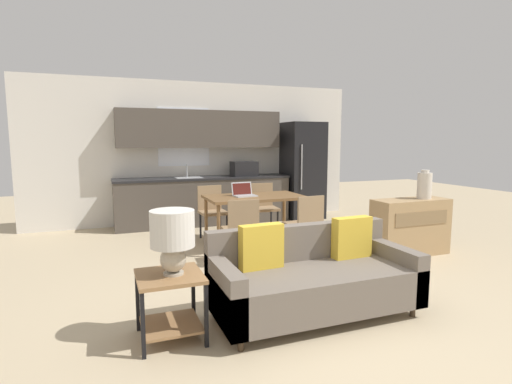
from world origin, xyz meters
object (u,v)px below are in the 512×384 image
at_px(couch, 311,278).
at_px(dining_chair_far_right, 264,205).
at_px(vase, 424,185).
at_px(table_lamp, 172,235).
at_px(credenza, 410,227).
at_px(dining_chair_near_left, 241,227).
at_px(dining_chair_far_left, 212,209).
at_px(dining_chair_near_right, 305,222).
at_px(laptop, 244,193).
at_px(refrigerator, 303,170).
at_px(side_table, 170,295).
at_px(dining_table, 254,201).

relative_size(couch, dining_chair_far_right, 2.16).
bearing_deg(vase, table_lamp, -161.47).
relative_size(credenza, dining_chair_near_left, 1.28).
height_order(vase, dining_chair_near_left, vase).
bearing_deg(dining_chair_far_left, dining_chair_near_right, -60.48).
distance_m(dining_chair_far_left, laptop, 0.81).
xyz_separation_m(refrigerator, side_table, (-3.38, -4.22, -0.61)).
bearing_deg(dining_chair_near_left, side_table, 59.40).
bearing_deg(refrigerator, dining_table, -133.79).
xyz_separation_m(dining_chair_far_left, laptop, (0.31, -0.68, 0.33)).
bearing_deg(vase, dining_chair_far_left, 143.57).
bearing_deg(dining_chair_far_right, refrigerator, 43.90).
bearing_deg(dining_chair_far_left, side_table, -113.11).
relative_size(credenza, dining_chair_near_right, 1.28).
bearing_deg(couch, laptop, 85.66).
xyz_separation_m(dining_table, laptop, (-0.15, 0.05, 0.12)).
relative_size(refrigerator, table_lamp, 3.80).
bearing_deg(dining_table, dining_chair_near_right, -58.16).
relative_size(vase, dining_chair_far_right, 0.47).
bearing_deg(refrigerator, dining_chair_far_left, -153.38).
bearing_deg(credenza, vase, -5.29).
bearing_deg(refrigerator, laptop, -136.91).
height_order(dining_table, dining_chair_far_right, dining_chair_far_right).
height_order(refrigerator, credenza, refrigerator).
relative_size(dining_table, laptop, 4.14).
bearing_deg(side_table, dining_chair_near_left, 54.79).
distance_m(refrigerator, vase, 3.01).
distance_m(credenza, dining_chair_far_right, 2.39).
distance_m(side_table, table_lamp, 0.49).
bearing_deg(dining_chair_near_right, dining_chair_near_left, -5.17).
distance_m(credenza, dining_chair_near_right, 1.49).
bearing_deg(table_lamp, couch, 1.51).
height_order(couch, credenza, couch).
relative_size(refrigerator, credenza, 1.79).
bearing_deg(dining_table, dining_chair_far_left, 122.37).
distance_m(side_table, dining_chair_far_left, 3.32).
bearing_deg(dining_chair_near_right, dining_chair_far_right, -94.95).
height_order(side_table, table_lamp, table_lamp).
relative_size(vase, dining_chair_near_left, 0.47).
distance_m(refrigerator, table_lamp, 5.40).
bearing_deg(dining_table, table_lamp, -123.60).
height_order(refrigerator, dining_chair_far_right, refrigerator).
height_order(dining_chair_near_right, dining_chair_near_left, same).
bearing_deg(credenza, dining_chair_near_left, 170.29).
bearing_deg(table_lamp, side_table, 158.94).
bearing_deg(table_lamp, dining_chair_far_left, 70.03).
xyz_separation_m(dining_chair_near_left, laptop, (0.31, 0.79, 0.33)).
bearing_deg(couch, dining_chair_far_left, 92.28).
bearing_deg(dining_chair_far_left, credenza, -40.99).
relative_size(refrigerator, laptop, 5.68).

